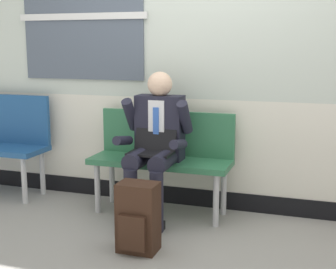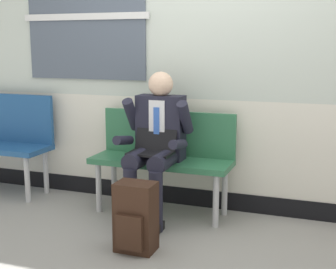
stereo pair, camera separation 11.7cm
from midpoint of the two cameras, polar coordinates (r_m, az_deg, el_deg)
ground_plane at (r=3.97m, az=0.91°, el=-10.90°), size 18.00×18.00×0.00m
station_wall at (r=4.26m, az=3.19°, el=11.06°), size 6.19×0.17×3.00m
bench_with_person at (r=4.18m, az=-1.44°, el=-2.19°), size 1.22×0.42×0.88m
person_seated at (r=3.97m, az=-2.41°, el=-0.92°), size 0.57×0.70×1.24m
backpack at (r=3.46m, az=-4.61°, el=-9.93°), size 0.28×0.24×0.50m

